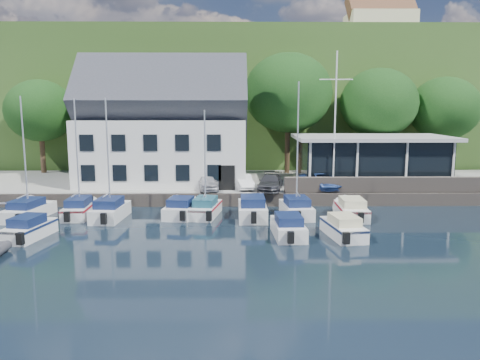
{
  "coord_description": "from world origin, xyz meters",
  "views": [
    {
      "loc": [
        -0.87,
        -24.32,
        7.72
      ],
      "look_at": [
        -0.49,
        9.0,
        2.38
      ],
      "focal_mm": 35.0,
      "sensor_mm": 36.0,
      "label": 1
    }
  ],
  "objects_px": {
    "car_dgrey": "(270,182)",
    "boat_r2_4": "(343,226)",
    "boat_r1_1": "(77,157)",
    "boat_r1_7": "(351,208)",
    "harbor_building": "(164,133)",
    "boat_r1_6": "(297,155)",
    "boat_r1_2": "(108,153)",
    "flagpole": "(335,122)",
    "boat_r1_3": "(181,207)",
    "car_blue": "(321,180)",
    "boat_r1_5": "(252,207)",
    "boat_r1_0": "(25,158)",
    "boat_r2_3": "(288,225)",
    "boat_r1_4": "(205,157)",
    "car_white": "(243,182)",
    "boat_r2_0": "(29,227)",
    "car_silver": "(207,182)",
    "club_pavilion": "(371,159)"
  },
  "relations": [
    {
      "from": "car_dgrey",
      "to": "boat_r2_4",
      "type": "distance_m",
      "value": 10.6
    },
    {
      "from": "boat_r1_1",
      "to": "boat_r1_7",
      "type": "xyz_separation_m",
      "value": [
        18.94,
        -0.57,
        -3.52
      ]
    },
    {
      "from": "boat_r2_4",
      "to": "harbor_building",
      "type": "bearing_deg",
      "value": 123.46
    },
    {
      "from": "boat_r1_7",
      "to": "boat_r1_6",
      "type": "bearing_deg",
      "value": 176.21
    },
    {
      "from": "harbor_building",
      "to": "boat_r1_2",
      "type": "bearing_deg",
      "value": -104.15
    },
    {
      "from": "flagpole",
      "to": "boat_r2_4",
      "type": "height_order",
      "value": "flagpole"
    },
    {
      "from": "boat_r1_3",
      "to": "boat_r1_6",
      "type": "height_order",
      "value": "boat_r1_6"
    },
    {
      "from": "boat_r2_4",
      "to": "boat_r1_1",
      "type": "bearing_deg",
      "value": 154.36
    },
    {
      "from": "car_blue",
      "to": "boat_r1_1",
      "type": "bearing_deg",
      "value": 176.63
    },
    {
      "from": "flagpole",
      "to": "boat_r1_3",
      "type": "distance_m",
      "value": 13.95
    },
    {
      "from": "flagpole",
      "to": "boat_r1_5",
      "type": "xyz_separation_m",
      "value": [
        -6.7,
        -5.47,
        -5.65
      ]
    },
    {
      "from": "boat_r1_3",
      "to": "boat_r1_0",
      "type": "bearing_deg",
      "value": -168.47
    },
    {
      "from": "boat_r1_2",
      "to": "boat_r2_3",
      "type": "relative_size",
      "value": 1.66
    },
    {
      "from": "boat_r1_5",
      "to": "boat_r1_1",
      "type": "bearing_deg",
      "value": 176.99
    },
    {
      "from": "car_dgrey",
      "to": "boat_r2_3",
      "type": "distance_m",
      "value": 9.8
    },
    {
      "from": "boat_r1_1",
      "to": "boat_r2_4",
      "type": "relative_size",
      "value": 1.55
    },
    {
      "from": "boat_r1_6",
      "to": "boat_r1_3",
      "type": "bearing_deg",
      "value": 175.08
    },
    {
      "from": "boat_r1_1",
      "to": "boat_r1_4",
      "type": "bearing_deg",
      "value": -2.74
    },
    {
      "from": "car_white",
      "to": "boat_r2_3",
      "type": "xyz_separation_m",
      "value": [
        2.46,
        -10.53,
        -0.89
      ]
    },
    {
      "from": "harbor_building",
      "to": "boat_r1_6",
      "type": "xyz_separation_m",
      "value": [
        10.45,
        -8.84,
        -1.02
      ]
    },
    {
      "from": "car_white",
      "to": "boat_r2_4",
      "type": "bearing_deg",
      "value": -71.71
    },
    {
      "from": "boat_r2_0",
      "to": "boat_r1_3",
      "type": "bearing_deg",
      "value": 42.26
    },
    {
      "from": "boat_r1_5",
      "to": "boat_r1_3",
      "type": "bearing_deg",
      "value": 174.52
    },
    {
      "from": "flagpole",
      "to": "boat_r2_3",
      "type": "xyz_separation_m",
      "value": [
        -4.74,
        -10.02,
        -5.75
      ]
    },
    {
      "from": "boat_r1_2",
      "to": "boat_r1_3",
      "type": "bearing_deg",
      "value": 11.98
    },
    {
      "from": "car_white",
      "to": "boat_r1_0",
      "type": "bearing_deg",
      "value": -168.33
    },
    {
      "from": "car_silver",
      "to": "boat_r1_7",
      "type": "xyz_separation_m",
      "value": [
        10.29,
        -5.31,
        -0.92
      ]
    },
    {
      "from": "car_white",
      "to": "boat_r1_0",
      "type": "relative_size",
      "value": 0.42
    },
    {
      "from": "boat_r2_3",
      "to": "boat_r1_7",
      "type": "bearing_deg",
      "value": 40.61
    },
    {
      "from": "car_dgrey",
      "to": "boat_r1_3",
      "type": "relative_size",
      "value": 0.85
    },
    {
      "from": "boat_r1_5",
      "to": "boat_r1_6",
      "type": "bearing_deg",
      "value": 8.19
    },
    {
      "from": "boat_r1_7",
      "to": "car_white",
      "type": "bearing_deg",
      "value": 143.28
    },
    {
      "from": "car_silver",
      "to": "boat_r1_1",
      "type": "height_order",
      "value": "boat_r1_1"
    },
    {
      "from": "boat_r1_2",
      "to": "boat_r1_4",
      "type": "xyz_separation_m",
      "value": [
        6.47,
        0.82,
        -0.42
      ]
    },
    {
      "from": "car_blue",
      "to": "boat_r2_4",
      "type": "bearing_deg",
      "value": -112.7
    },
    {
      "from": "boat_r2_4",
      "to": "car_white",
      "type": "bearing_deg",
      "value": 109.67
    },
    {
      "from": "boat_r2_4",
      "to": "boat_r1_5",
      "type": "bearing_deg",
      "value": 129.29
    },
    {
      "from": "harbor_building",
      "to": "boat_r1_1",
      "type": "relative_size",
      "value": 1.71
    },
    {
      "from": "car_dgrey",
      "to": "boat_r1_5",
      "type": "height_order",
      "value": "car_dgrey"
    },
    {
      "from": "car_dgrey",
      "to": "boat_r1_7",
      "type": "distance_m",
      "value": 7.39
    },
    {
      "from": "boat_r1_0",
      "to": "boat_r1_4",
      "type": "relative_size",
      "value": 1.01
    },
    {
      "from": "boat_r1_7",
      "to": "boat_r2_0",
      "type": "relative_size",
      "value": 1.13
    },
    {
      "from": "club_pavilion",
      "to": "boat_r1_3",
      "type": "relative_size",
      "value": 2.59
    },
    {
      "from": "boat_r2_0",
      "to": "boat_r2_3",
      "type": "height_order",
      "value": "boat_r2_0"
    },
    {
      "from": "car_white",
      "to": "boat_r1_6",
      "type": "xyz_separation_m",
      "value": [
        3.61,
        -5.53,
        2.76
      ]
    },
    {
      "from": "harbor_building",
      "to": "car_white",
      "type": "bearing_deg",
      "value": -25.77
    },
    {
      "from": "flagpole",
      "to": "boat_r1_3",
      "type": "relative_size",
      "value": 2.13
    },
    {
      "from": "car_dgrey",
      "to": "boat_r1_6",
      "type": "height_order",
      "value": "boat_r1_6"
    },
    {
      "from": "club_pavilion",
      "to": "car_white",
      "type": "relative_size",
      "value": 3.78
    },
    {
      "from": "boat_r1_0",
      "to": "harbor_building",
      "type": "bearing_deg",
      "value": 58.32
    }
  ]
}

